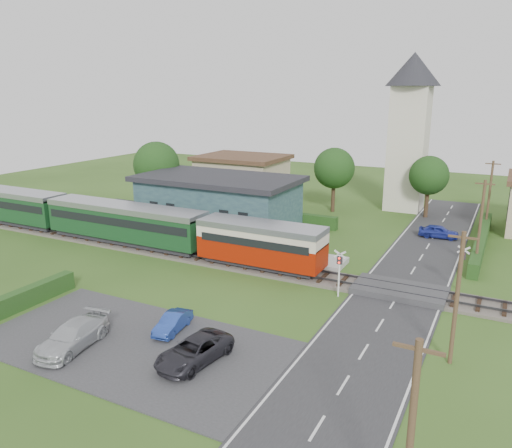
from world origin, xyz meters
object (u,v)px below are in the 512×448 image
at_px(pedestrian_far, 143,224).
at_px(crossing_signal_far, 462,262).
at_px(car_park_silver, 73,336).
at_px(train, 98,218).
at_px(house_west, 242,176).
at_px(station_building, 219,202).
at_px(car_on_road, 439,231).
at_px(car_park_dark, 194,351).
at_px(pedestrian_near, 269,241).
at_px(crossing_signal_near, 339,267).
at_px(equipment_hut, 118,214).
at_px(church_tower, 410,121).
at_px(car_park_blue, 173,323).

bearing_deg(pedestrian_far, crossing_signal_far, -110.07).
bearing_deg(pedestrian_far, car_park_silver, -169.51).
height_order(train, crossing_signal_far, train).
relative_size(house_west, car_park_silver, 2.28).
bearing_deg(station_building, car_on_road, 16.96).
xyz_separation_m(station_building, car_park_dark, (12.61, -23.03, -1.99)).
height_order(car_park_silver, car_park_dark, car_park_silver).
xyz_separation_m(crossing_signal_far, pedestrian_far, (-28.25, 0.37, -0.90)).
xyz_separation_m(train, pedestrian_near, (15.77, 3.47, -0.93)).
relative_size(house_west, car_on_road, 3.00).
height_order(house_west, pedestrian_far, house_west).
xyz_separation_m(crossing_signal_near, pedestrian_near, (-8.07, 5.88, -0.89)).
height_order(car_on_road, pedestrian_near, pedestrian_near).
bearing_deg(train, station_building, 50.40).
bearing_deg(house_west, crossing_signal_far, -35.77).
relative_size(equipment_hut, pedestrian_near, 1.60).
bearing_deg(equipment_hut, crossing_signal_near, -12.94).
xyz_separation_m(church_tower, crossing_signal_near, (1.40, -28.41, -8.08)).
xyz_separation_m(pedestrian_near, pedestrian_far, (-12.98, -0.71, -0.01)).
relative_size(car_park_silver, pedestrian_near, 2.96).
relative_size(house_west, pedestrian_near, 6.76).
bearing_deg(pedestrian_near, train, 36.27).
bearing_deg(crossing_signal_far, equipment_hut, 178.54).
relative_size(crossing_signal_near, crossing_signal_far, 1.00).
xyz_separation_m(train, house_west, (2.44, 23.00, 0.61)).
distance_m(car_on_road, pedestrian_far, 28.00).
relative_size(house_west, pedestrian_far, 6.86).
bearing_deg(pedestrian_far, house_west, -18.33).
height_order(equipment_hut, pedestrian_far, equipment_hut).
distance_m(church_tower, pedestrian_far, 31.73).
distance_m(pedestrian_near, pedestrian_far, 13.00).
bearing_deg(equipment_hut, car_park_silver, -53.64).
height_order(car_on_road, car_park_dark, car_park_dark).
xyz_separation_m(car_park_blue, car_park_dark, (3.04, -2.29, 0.11)).
distance_m(equipment_hut, train, 3.28).
xyz_separation_m(car_park_dark, pedestrian_far, (-17.26, 16.80, 0.53)).
distance_m(church_tower, car_on_road, 15.39).
xyz_separation_m(crossing_signal_far, pedestrian_near, (-15.27, 1.08, -0.89)).
height_order(equipment_hut, car_park_blue, equipment_hut).
height_order(train, church_tower, church_tower).
bearing_deg(pedestrian_near, crossing_signal_far, -160.17).
height_order(house_west, crossing_signal_near, house_west).
distance_m(car_on_road, pedestrian_near, 16.87).
bearing_deg(church_tower, train, -130.80).
relative_size(equipment_hut, pedestrian_far, 1.62).
relative_size(crossing_signal_far, pedestrian_far, 2.08).
bearing_deg(train, car_park_dark, -34.98).
distance_m(house_west, car_park_blue, 37.74).
bearing_deg(car_park_dark, crossing_signal_far, 64.24).
relative_size(house_west, crossing_signal_near, 3.30).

